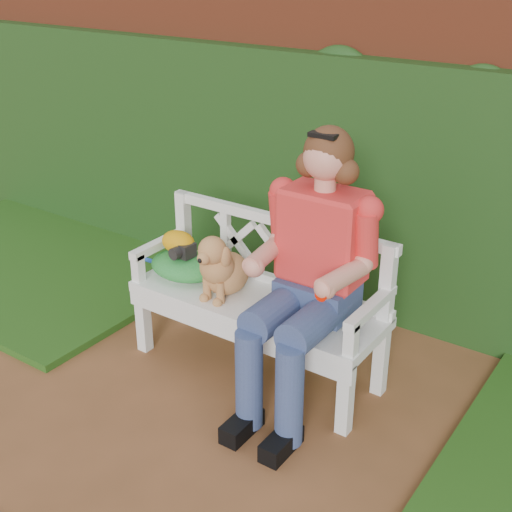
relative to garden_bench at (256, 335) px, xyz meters
The scene contains 11 objects.
ground 0.70m from the garden_bench, 81.36° to the right, with size 60.00×60.00×0.00m, color brown.
brick_wall 1.52m from the garden_bench, 85.53° to the left, with size 10.00×0.30×2.20m, color brown.
ivy_hedge 1.20m from the garden_bench, 84.58° to the left, with size 10.00×0.18×1.70m, color #1D3C13.
grass_left 2.33m from the garden_bench, behind, with size 2.60×2.00×0.05m, color #1A3A13.
garden_bench is the anchor object (origin of this frame).
seated_woman 0.67m from the garden_bench, ahead, with size 0.66×0.88×1.57m, color #F05D8E, non-canonical shape.
dog 0.48m from the garden_bench, 162.54° to the right, with size 0.27×0.36×0.40m, color brown, non-canonical shape.
tennis_racket 0.62m from the garden_bench, behind, with size 0.60×0.25×0.03m, color white, non-canonical shape.
green_bag 0.61m from the garden_bench, behind, with size 0.44×0.34×0.15m, color green, non-canonical shape.
camera_item 0.66m from the garden_bench, behind, with size 0.13×0.10×0.09m, color black.
baseball_glove 0.72m from the garden_bench, behind, with size 0.22×0.16×0.14m, color orange.
Camera 1 is at (1.85, -2.18, 2.35)m, focal length 48.00 mm.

